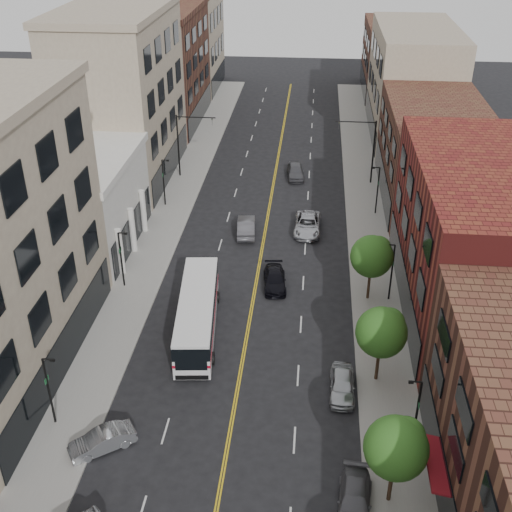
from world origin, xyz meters
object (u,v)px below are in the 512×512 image
(car_parked_mid, at_px, (354,500))
(car_lane_c, at_px, (295,171))
(car_lane_b, at_px, (308,224))
(city_bus, at_px, (197,312))
(car_lane_behind, at_px, (246,226))
(car_lane_a, at_px, (275,279))
(car_parked_far, at_px, (342,385))
(car_angle_b, at_px, (102,441))

(car_parked_mid, relative_size, car_lane_c, 0.97)
(car_parked_mid, xyz_separation_m, car_lane_b, (-3.28, 32.20, 0.12))
(car_lane_b, bearing_deg, city_bus, -113.51)
(city_bus, distance_m, car_lane_behind, 16.20)
(car_lane_a, relative_size, car_lane_c, 0.98)
(car_parked_far, relative_size, car_lane_b, 0.76)
(car_parked_far, relative_size, car_lane_c, 0.91)
(city_bus, relative_size, car_lane_behind, 2.52)
(car_lane_a, bearing_deg, car_angle_b, -121.64)
(city_bus, distance_m, car_lane_a, 8.74)
(car_lane_behind, distance_m, car_lane_c, 15.03)
(car_lane_behind, bearing_deg, car_lane_c, -111.59)
(city_bus, bearing_deg, car_lane_c, 72.87)
(car_parked_far, bearing_deg, city_bus, 151.95)
(car_angle_b, height_order, car_lane_b, car_lane_b)
(car_lane_a, distance_m, car_lane_c, 23.67)
(city_bus, xyz_separation_m, car_lane_b, (7.85, 17.07, -1.00))
(car_parked_mid, distance_m, car_lane_b, 32.37)
(car_lane_behind, xyz_separation_m, car_lane_c, (4.19, 14.43, -0.01))
(city_bus, bearing_deg, car_lane_behind, 77.35)
(car_angle_b, bearing_deg, car_parked_far, 78.57)
(car_parked_far, distance_m, car_lane_c, 36.73)
(car_parked_far, height_order, car_lane_behind, car_lane_behind)
(car_lane_a, height_order, car_lane_b, car_lane_b)
(city_bus, relative_size, car_lane_c, 2.63)
(city_bus, distance_m, car_lane_b, 18.81)
(city_bus, bearing_deg, car_parked_far, -34.90)
(car_lane_b, bearing_deg, car_parked_mid, -82.97)
(car_angle_b, bearing_deg, car_lane_c, 132.10)
(car_lane_behind, bearing_deg, car_lane_a, 104.83)
(car_lane_behind, relative_size, car_lane_a, 1.06)
(car_angle_b, distance_m, car_lane_b, 31.46)
(car_parked_far, distance_m, car_lane_a, 13.86)
(car_lane_b, bearing_deg, car_lane_a, -102.62)
(car_parked_far, xyz_separation_m, car_lane_c, (-4.56, 36.44, 0.07))
(car_parked_far, bearing_deg, car_lane_c, 98.21)
(car_parked_mid, bearing_deg, city_bus, 131.32)
(car_lane_behind, relative_size, car_lane_c, 1.04)
(car_angle_b, relative_size, car_lane_behind, 0.83)
(city_bus, bearing_deg, car_parked_mid, -59.42)
(car_lane_b, bearing_deg, car_parked_far, -81.78)
(car_angle_b, relative_size, car_lane_a, 0.88)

